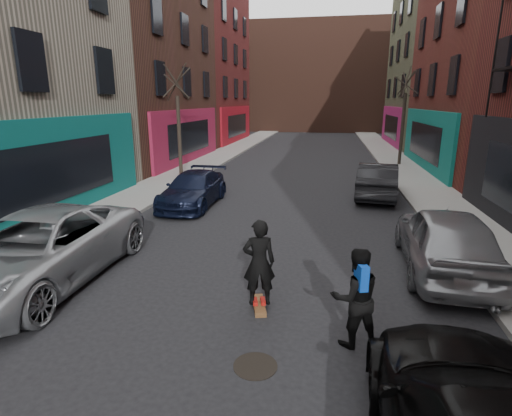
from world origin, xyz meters
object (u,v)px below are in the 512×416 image
at_px(tree_left_far, 178,114).
at_px(parked_right_far, 446,239).
at_px(pedestrian, 355,297).
at_px(manhole, 255,366).
at_px(skateboard, 259,305).
at_px(tree_right_far, 404,109).
at_px(parked_right_end, 377,180).
at_px(parked_left_far, 37,249).
at_px(parked_left_end, 193,189).
at_px(skateboarder, 259,263).

xyz_separation_m(tree_left_far, parked_right_far, (10.80, -10.85, -2.57)).
height_order(pedestrian, manhole, pedestrian).
bearing_deg(tree_left_far, skateboard, -63.54).
height_order(tree_right_far, parked_right_end, tree_right_far).
height_order(parked_left_far, parked_right_end, parked_left_far).
bearing_deg(parked_right_end, skateboard, 79.27).
distance_m(tree_left_far, tree_right_far, 13.78).
distance_m(parked_left_end, skateboard, 8.58).
bearing_deg(skateboard, skateboarder, 0.00).
xyz_separation_m(skateboarder, manhole, (0.26, -1.83, -0.97)).
height_order(parked_left_end, skateboard, parked_left_end).
height_order(parked_right_end, skateboarder, skateboarder).
distance_m(skateboard, pedestrian, 2.18).
bearing_deg(pedestrian, parked_right_end, -115.75).
xyz_separation_m(parked_left_end, parked_right_far, (8.08, -4.99, 0.16)).
distance_m(parked_right_far, parked_right_end, 7.77).
bearing_deg(parked_right_far, manhole, 52.18).
bearing_deg(tree_left_far, parked_right_far, -45.14).
relative_size(parked_left_far, skateboard, 7.31).
bearing_deg(parked_left_far, tree_left_far, 96.34).
xyz_separation_m(parked_right_far, manhole, (-3.85, -4.41, -0.81)).
xyz_separation_m(tree_left_far, manhole, (6.95, -15.27, -3.37)).
distance_m(parked_right_end, manhole, 12.55).
bearing_deg(tree_right_far, parked_right_end, -104.47).
bearing_deg(parked_left_end, tree_left_far, 115.14).
distance_m(skateboard, skateboarder, 0.93).
bearing_deg(manhole, pedestrian, 30.50).
relative_size(tree_right_far, parked_right_end, 1.51).
bearing_deg(parked_right_far, tree_left_far, -41.87).
xyz_separation_m(tree_left_far, parked_right_end, (10.05, -3.13, -2.64)).
bearing_deg(pedestrian, tree_right_far, -118.72).
height_order(parked_left_far, parked_left_end, parked_left_far).
bearing_deg(parked_right_far, skateboarder, 35.47).
bearing_deg(parked_left_far, manhole, -21.62).
height_order(tree_left_far, parked_left_far, tree_left_far).
relative_size(tree_left_far, pedestrian, 3.74).
height_order(skateboarder, pedestrian, skateboarder).
bearing_deg(parked_left_far, tree_right_far, 60.09).
height_order(skateboarder, manhole, skateboarder).
bearing_deg(parked_right_far, tree_right_far, -92.15).
bearing_deg(pedestrian, manhole, 12.68).
xyz_separation_m(parked_left_far, parked_right_end, (8.45, 10.08, -0.07)).
xyz_separation_m(parked_right_far, parked_right_end, (-0.75, 7.73, -0.07)).
xyz_separation_m(parked_right_end, manhole, (-3.10, -12.14, -0.74)).
bearing_deg(parked_right_far, parked_left_end, -28.46).
bearing_deg(parked_left_end, skateboarder, -62.19).
bearing_deg(skateboard, pedestrian, -42.65).
relative_size(parked_left_far, parked_right_far, 1.22).
height_order(parked_right_far, manhole, parked_right_far).
distance_m(parked_right_far, manhole, 5.91).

